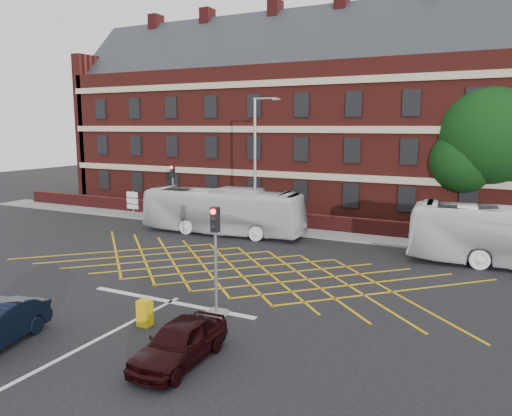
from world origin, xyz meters
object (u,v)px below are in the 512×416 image
at_px(bus_left, 222,211).
at_px(direction_signs, 133,201).
at_px(car_maroon, 180,342).
at_px(traffic_light_near, 216,272).
at_px(street_lamp, 256,190).
at_px(traffic_light_far, 173,198).
at_px(deciduous_tree, 489,144).
at_px(utility_cabinet, 145,313).

distance_m(bus_left, direction_signs, 9.38).
distance_m(car_maroon, traffic_light_near, 4.06).
relative_size(bus_left, traffic_light_near, 2.63).
relative_size(street_lamp, direction_signs, 4.10).
bearing_deg(car_maroon, traffic_light_far, 124.69).
xyz_separation_m(bus_left, deciduous_tree, (15.83, 8.55, 4.51)).
xyz_separation_m(direction_signs, utility_cabinet, (14.78, -16.62, -0.89)).
relative_size(bus_left, utility_cabinet, 11.52).
relative_size(traffic_light_near, direction_signs, 1.94).
height_order(bus_left, deciduous_tree, deciduous_tree).
xyz_separation_m(traffic_light_far, street_lamp, (8.32, -2.23, 1.35)).
bearing_deg(traffic_light_far, bus_left, -23.32).
relative_size(street_lamp, utility_cabinet, 9.24).
bearing_deg(street_lamp, car_maroon, -70.61).
bearing_deg(traffic_light_far, traffic_light_near, -49.34).
xyz_separation_m(street_lamp, utility_cabinet, (3.17, -15.30, -2.63)).
distance_m(deciduous_tree, utility_cabinet, 26.27).
bearing_deg(utility_cabinet, car_maroon, -32.36).
relative_size(deciduous_tree, traffic_light_near, 2.37).
xyz_separation_m(traffic_light_near, traffic_light_far, (-13.35, 15.54, 0.00)).
bearing_deg(street_lamp, traffic_light_far, 165.01).
xyz_separation_m(bus_left, street_lamp, (2.38, 0.33, 1.55)).
bearing_deg(deciduous_tree, street_lamp, -148.57).
bearing_deg(street_lamp, traffic_light_near, -69.31).
bearing_deg(street_lamp, direction_signs, 173.49).
bearing_deg(traffic_light_far, direction_signs, -164.64).
distance_m(bus_left, car_maroon, 18.77).
distance_m(bus_left, street_lamp, 2.86).
distance_m(direction_signs, utility_cabinet, 22.26).
bearing_deg(car_maroon, bus_left, 114.72).
xyz_separation_m(bus_left, traffic_light_near, (7.41, -12.98, 0.20)).
height_order(traffic_light_near, street_lamp, street_lamp).
bearing_deg(bus_left, deciduous_tree, -65.40).
bearing_deg(deciduous_tree, utility_cabinet, -113.61).
distance_m(traffic_light_near, street_lamp, 14.29).
relative_size(traffic_light_near, utility_cabinet, 4.38).
xyz_separation_m(car_maroon, utility_cabinet, (-2.85, 1.80, -0.18)).
relative_size(bus_left, direction_signs, 5.12).
height_order(deciduous_tree, street_lamp, deciduous_tree).
height_order(deciduous_tree, direction_signs, deciduous_tree).
relative_size(deciduous_tree, street_lamp, 1.12).
xyz_separation_m(street_lamp, direction_signs, (-11.61, 1.33, -1.73)).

